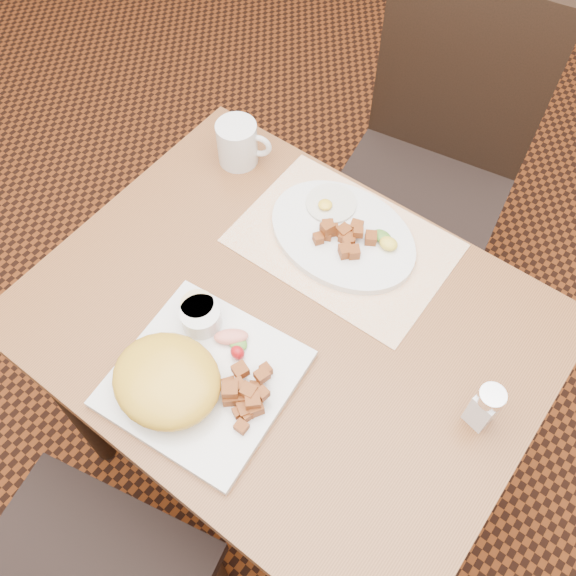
# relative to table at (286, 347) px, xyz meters

# --- Properties ---
(ground) EXTENTS (8.00, 8.00, 0.00)m
(ground) POSITION_rel_table_xyz_m (0.00, 0.00, -0.64)
(ground) COLOR black
(ground) RESTS_ON ground
(table) EXTENTS (0.90, 0.70, 0.75)m
(table) POSITION_rel_table_xyz_m (0.00, 0.00, 0.00)
(table) COLOR brown
(table) RESTS_ON ground
(chair_far) EXTENTS (0.49, 0.50, 0.97)m
(chair_far) POSITION_rel_table_xyz_m (-0.06, 0.69, -0.10)
(chair_far) COLOR black
(chair_far) RESTS_ON ground
(placemat) EXTENTS (0.40, 0.29, 0.00)m
(placemat) POSITION_rel_table_xyz_m (-0.01, 0.20, 0.11)
(placemat) COLOR white
(placemat) RESTS_ON table
(plate_square) EXTENTS (0.31, 0.31, 0.02)m
(plate_square) POSITION_rel_table_xyz_m (-0.04, -0.18, 0.12)
(plate_square) COLOR silver
(plate_square) RESTS_ON table
(plate_oval) EXTENTS (0.32, 0.25, 0.02)m
(plate_oval) POSITION_rel_table_xyz_m (-0.02, 0.21, 0.12)
(plate_oval) COLOR silver
(plate_oval) RESTS_ON placemat
(hollandaise_mound) EXTENTS (0.19, 0.17, 0.07)m
(hollandaise_mound) POSITION_rel_table_xyz_m (-0.07, -0.23, 0.16)
(hollandaise_mound) COLOR gold
(hollandaise_mound) RESTS_ON plate_square
(ramekin) EXTENTS (0.08, 0.07, 0.04)m
(ramekin) POSITION_rel_table_xyz_m (-0.11, -0.10, 0.15)
(ramekin) COLOR silver
(ramekin) RESTS_ON plate_square
(garnish_sq) EXTENTS (0.08, 0.06, 0.03)m
(garnish_sq) POSITION_rel_table_xyz_m (-0.04, -0.10, 0.14)
(garnish_sq) COLOR #387223
(garnish_sq) RESTS_ON plate_square
(fried_egg) EXTENTS (0.10, 0.10, 0.02)m
(fried_egg) POSITION_rel_table_xyz_m (-0.08, 0.25, 0.13)
(fried_egg) COLOR white
(fried_egg) RESTS_ON plate_oval
(garnish_ov) EXTENTS (0.06, 0.04, 0.02)m
(garnish_ov) POSITION_rel_table_xyz_m (0.06, 0.24, 0.14)
(garnish_ov) COLOR #387223
(garnish_ov) RESTS_ON plate_oval
(salt_shaker) EXTENTS (0.05, 0.05, 0.10)m
(salt_shaker) POSITION_rel_table_xyz_m (0.36, 0.04, 0.16)
(salt_shaker) COLOR white
(salt_shaker) RESTS_ON table
(coffee_mug) EXTENTS (0.11, 0.08, 0.09)m
(coffee_mug) POSITION_rel_table_xyz_m (-0.31, 0.25, 0.16)
(coffee_mug) COLOR silver
(coffee_mug) RESTS_ON table
(home_fries_sq) EXTENTS (0.09, 0.12, 0.04)m
(home_fries_sq) POSITION_rel_table_xyz_m (0.04, -0.17, 0.14)
(home_fries_sq) COLOR #904517
(home_fries_sq) RESTS_ON plate_square
(home_fries_ov) EXTENTS (0.11, 0.09, 0.04)m
(home_fries_ov) POSITION_rel_table_xyz_m (-0.01, 0.20, 0.14)
(home_fries_ov) COLOR #904517
(home_fries_ov) RESTS_ON plate_oval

